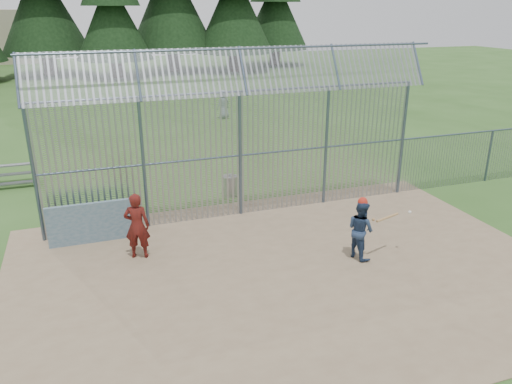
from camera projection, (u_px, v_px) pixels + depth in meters
name	position (u px, v px, depth m)	size (l,w,h in m)	color
ground	(281.00, 262.00, 13.28)	(120.00, 120.00, 0.00)	#2D511E
dirt_infield	(288.00, 271.00, 12.83)	(14.00, 10.00, 0.02)	#756047
dugout_wall	(93.00, 223.00, 14.20)	(2.50, 0.12, 1.20)	#38566B
batter	(361.00, 229.00, 13.27)	(0.78, 0.61, 1.61)	navy
onlooker	(137.00, 226.00, 13.23)	(0.67, 0.44, 1.83)	maroon
bg_kid_standing	(224.00, 104.00, 29.97)	(0.84, 0.54, 1.71)	slate
batting_gear	(369.00, 206.00, 13.05)	(1.52, 0.44, 0.65)	#B02417
trash_can	(230.00, 186.00, 17.82)	(0.56, 0.56, 0.82)	gray
backstop_fence	(294.00, 140.00, 16.04)	(20.09, 0.81, 5.30)	#47566B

